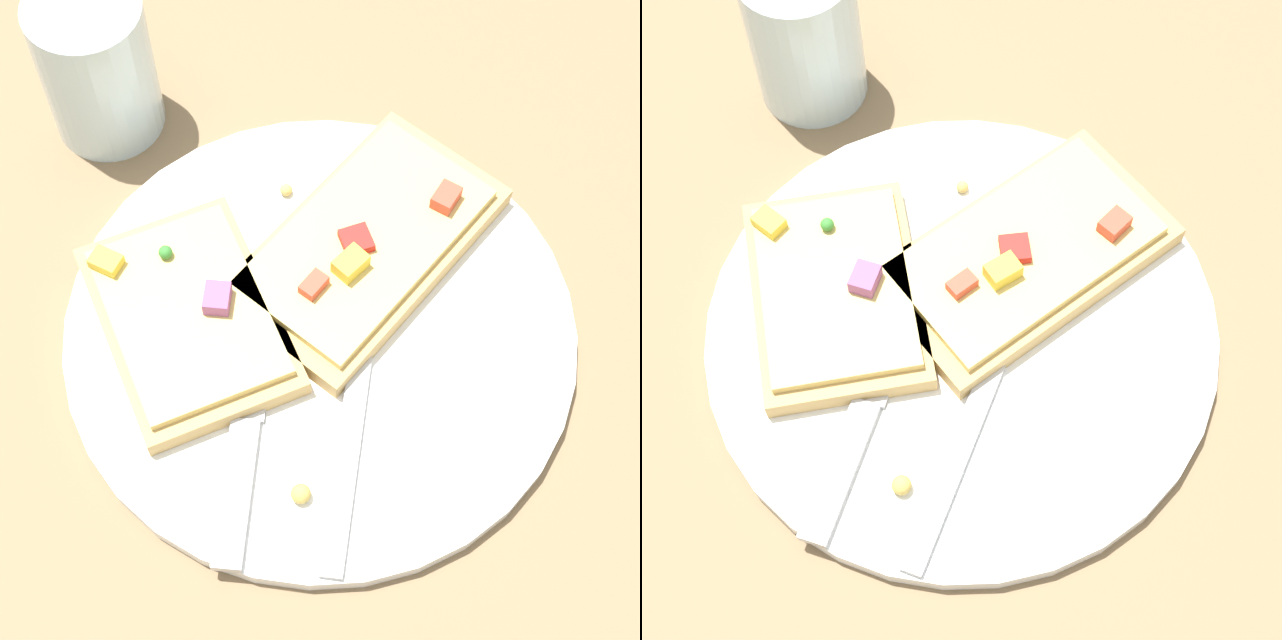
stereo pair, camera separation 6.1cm
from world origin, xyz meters
TOP-DOWN VIEW (x-y plane):
  - ground_plane at (0.00, 0.00)m, footprint 4.00×4.00m
  - plate at (0.00, 0.00)m, footprint 0.30×0.30m
  - fork at (-0.01, 0.03)m, footprint 0.16×0.19m
  - knife at (0.06, 0.02)m, footprint 0.15×0.18m
  - pizza_slice_main at (-0.05, -0.03)m, footprint 0.19×0.14m
  - pizza_slice_corner at (0.06, -0.04)m, footprint 0.11×0.15m
  - crumb_scatter at (0.00, -0.00)m, footprint 0.15×0.18m
  - drinking_glass at (0.03, -0.21)m, footprint 0.07×0.07m

SIDE VIEW (x-z plane):
  - ground_plane at x=0.00m, z-range 0.00..0.00m
  - plate at x=0.00m, z-range 0.00..0.01m
  - fork at x=-0.01m, z-range 0.01..0.02m
  - knife at x=0.06m, z-range 0.01..0.02m
  - crumb_scatter at x=0.00m, z-range 0.01..0.02m
  - pizza_slice_corner at x=0.06m, z-range 0.01..0.04m
  - pizza_slice_main at x=-0.05m, z-range 0.01..0.04m
  - drinking_glass at x=0.03m, z-range 0.00..0.10m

